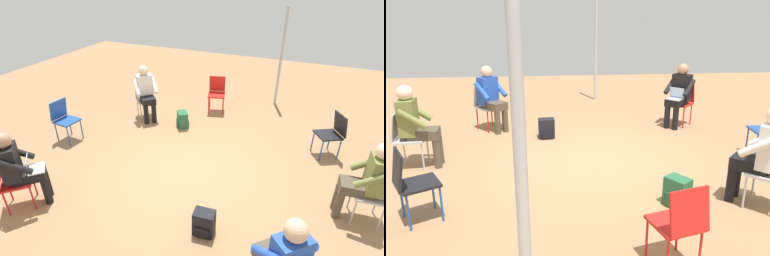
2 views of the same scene
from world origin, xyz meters
The scene contains 14 objects.
ground_plane centered at (0.00, 0.00, 0.00)m, with size 15.50×15.50×0.00m, color #99704C.
chair_northwest centered at (-1.77, 2.03, 0.50)m, with size 0.58×0.58×0.85m.
chair_southeast centered at (1.53, -2.19, 0.50)m, with size 0.56×0.57×0.85m.
chair_northeast centered at (1.66, 1.86, 0.50)m, with size 0.58×0.58×0.85m.
chair_north centered at (0.05, 2.77, 0.50)m, with size 0.44×0.47×0.85m.
chair_south centered at (-0.01, -2.77, 0.50)m, with size 0.43×0.46×0.85m.
chair_east centered at (2.59, 0.41, 0.50)m, with size 0.52×0.49×0.85m.
person_with_laptop centered at (-1.65, 1.91, 0.69)m, with size 0.64×0.64×1.24m.
person_in_olive centered at (-0.03, -2.60, 0.69)m, with size 0.52×0.54×1.24m.
person_in_blue centered at (-1.71, -1.74, 0.69)m, with size 0.63×0.63×1.24m.
person_in_white centered at (1.54, 1.74, 0.69)m, with size 0.63×0.63×1.24m.
backpack_near_laptop_user centered at (-1.15, -0.71, 0.16)m, with size 0.27×0.30×0.36m.
backpack_by_empty_chair centered at (1.46, 0.81, 0.16)m, with size 0.34×0.32×0.36m.
tent_pole_far centered at (3.57, -0.86, 1.19)m, with size 0.07×0.07×2.38m, color #B2B2B7.
Camera 1 is at (-3.86, -1.70, 3.19)m, focal length 28.00 mm.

